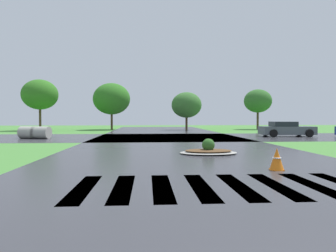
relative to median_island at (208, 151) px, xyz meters
name	(u,v)px	position (x,y,z in m)	size (l,w,h in m)	color
asphalt_roadway	(190,158)	(-1.00, -1.45, -0.14)	(11.63, 80.00, 0.01)	#35353A
asphalt_cross_road	(168,137)	(-1.00, 11.56, -0.14)	(90.00, 10.47, 0.01)	#35353A
crosswalk_stripes	(219,186)	(-1.00, -6.36, -0.14)	(6.75, 2.93, 0.01)	white
median_island	(208,151)	(0.00, 0.00, 0.00)	(2.53, 1.67, 0.68)	#9E9B93
car_white_sedan	(286,129)	(8.99, 11.89, 0.45)	(4.42, 2.24, 1.25)	#4C545B
drainage_pipe_stack	(35,133)	(-11.16, 10.47, 0.31)	(2.47, 1.46, 0.93)	#9E9B93
traffic_cone	(277,159)	(1.27, -4.29, 0.19)	(0.44, 0.44, 0.69)	orange
background_treeline	(114,100)	(-6.90, 26.33, 3.72)	(41.29, 6.56, 6.20)	#4C3823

